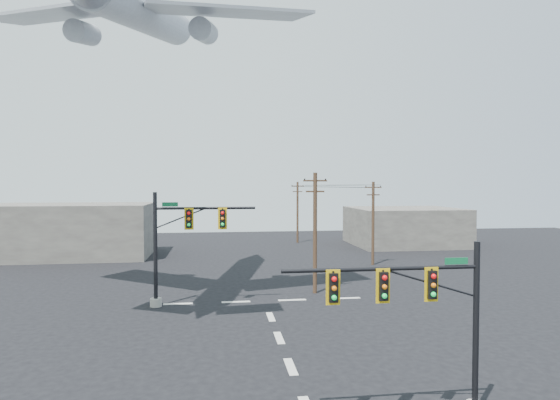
{
  "coord_description": "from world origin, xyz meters",
  "views": [
    {
      "loc": [
        -3.26,
        -20.67,
        8.31
      ],
      "look_at": [
        0.18,
        5.0,
        7.41
      ],
      "focal_mm": 30.0,
      "sensor_mm": 36.0,
      "label": 1
    }
  ],
  "objects": [
    {
      "name": "utility_pole_a",
      "position": [
        4.06,
        13.91,
        4.78
      ],
      "size": [
        1.83,
        0.3,
        9.15
      ],
      "rotation": [
        0.0,
        0.0,
        0.06
      ],
      "color": "#4A331F",
      "rests_on": "ground"
    },
    {
      "name": "utility_pole_b",
      "position": [
        12.49,
        25.25,
        4.45
      ],
      "size": [
        1.73,
        0.29,
        8.52
      ],
      "rotation": [
        0.0,
        0.0,
        -0.03
      ],
      "color": "#4A331F",
      "rests_on": "ground"
    },
    {
      "name": "building_right",
      "position": [
        22.0,
        40.0,
        2.5
      ],
      "size": [
        14.0,
        12.0,
        5.0
      ],
      "primitive_type": "cube",
      "color": "slate",
      "rests_on": "ground"
    },
    {
      "name": "lane_markings",
      "position": [
        0.0,
        5.33,
        0.01
      ],
      "size": [
        14.0,
        21.2,
        0.01
      ],
      "color": "beige",
      "rests_on": "ground"
    },
    {
      "name": "building_left",
      "position": [
        -20.0,
        35.0,
        3.0
      ],
      "size": [
        18.0,
        10.0,
        6.0
      ],
      "primitive_type": "cube",
      "color": "slate",
      "rests_on": "ground"
    },
    {
      "name": "ground",
      "position": [
        0.0,
        0.0,
        0.0
      ],
      "size": [
        120.0,
        120.0,
        0.0
      ],
      "primitive_type": "plane",
      "color": "black",
      "rests_on": "ground"
    },
    {
      "name": "signal_mast_near",
      "position": [
        4.06,
        -5.29,
        3.59
      ],
      "size": [
        7.34,
        0.69,
        6.26
      ],
      "color": "gray",
      "rests_on": "ground"
    },
    {
      "name": "utility_pole_c",
      "position": [
        7.91,
        44.08,
        4.48
      ],
      "size": [
        1.76,
        0.29,
        8.57
      ],
      "rotation": [
        0.0,
        0.0,
        -0.04
      ],
      "color": "#4A331F",
      "rests_on": "ground"
    },
    {
      "name": "airliner",
      "position": [
        -8.36,
        13.58,
        20.31
      ],
      "size": [
        23.72,
        25.21,
        7.29
      ],
      "rotation": [
        0.0,
        -0.19,
        1.39
      ],
      "color": "#B1B5BE"
    },
    {
      "name": "signal_mast_far",
      "position": [
        -5.97,
        11.47,
        4.14
      ],
      "size": [
        7.14,
        0.85,
        7.75
      ],
      "color": "gray",
      "rests_on": "ground"
    },
    {
      "name": "power_lines",
      "position": [
        9.39,
        28.3,
        8.03
      ],
      "size": [
        10.04,
        30.18,
        0.31
      ],
      "color": "black"
    }
  ]
}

